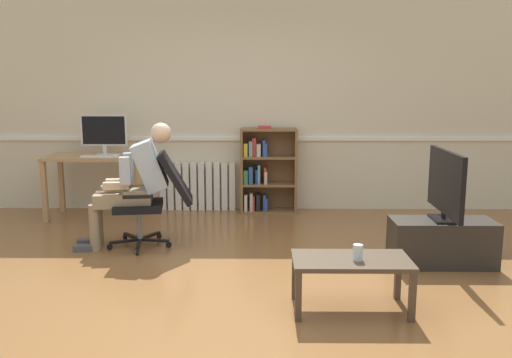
# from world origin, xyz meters

# --- Properties ---
(ground_plane) EXTENTS (18.00, 18.00, 0.00)m
(ground_plane) POSITION_xyz_m (0.00, 0.00, 0.00)
(ground_plane) COLOR brown
(back_wall) EXTENTS (12.00, 0.13, 2.70)m
(back_wall) POSITION_xyz_m (0.00, 2.65, 1.35)
(back_wall) COLOR beige
(back_wall) RESTS_ON ground_plane
(computer_desk) EXTENTS (1.19, 0.61, 0.76)m
(computer_desk) POSITION_xyz_m (-1.78, 2.15, 0.64)
(computer_desk) COLOR tan
(computer_desk) RESTS_ON ground_plane
(imac_monitor) EXTENTS (0.56, 0.14, 0.48)m
(imac_monitor) POSITION_xyz_m (-1.71, 2.23, 1.04)
(imac_monitor) COLOR silver
(imac_monitor) RESTS_ON computer_desk
(keyboard) EXTENTS (0.38, 0.12, 0.02)m
(keyboard) POSITION_xyz_m (-1.73, 2.01, 0.77)
(keyboard) COLOR white
(keyboard) RESTS_ON computer_desk
(computer_mouse) EXTENTS (0.06, 0.10, 0.03)m
(computer_mouse) POSITION_xyz_m (-1.52, 2.03, 0.77)
(computer_mouse) COLOR white
(computer_mouse) RESTS_ON computer_desk
(bookshelf) EXTENTS (0.70, 0.29, 1.09)m
(bookshelf) POSITION_xyz_m (0.24, 2.44, 0.52)
(bookshelf) COLOR brown
(bookshelf) RESTS_ON ground_plane
(radiator) EXTENTS (0.97, 0.08, 0.61)m
(radiator) POSITION_xyz_m (-0.62, 2.54, 0.31)
(radiator) COLOR white
(radiator) RESTS_ON ground_plane
(office_chair) EXTENTS (0.86, 0.63, 0.95)m
(office_chair) POSITION_xyz_m (-0.85, 0.97, 0.52)
(office_chair) COLOR black
(office_chair) RESTS_ON ground_plane
(person_seated) EXTENTS (0.98, 0.44, 1.23)m
(person_seated) POSITION_xyz_m (-1.05, 0.94, 0.65)
(person_seated) COLOR #937F60
(person_seated) RESTS_ON ground_plane
(tv_stand) EXTENTS (0.90, 0.39, 0.41)m
(tv_stand) POSITION_xyz_m (1.82, 0.41, 0.21)
(tv_stand) COLOR #2D2823
(tv_stand) RESTS_ON ground_plane
(tv_screen) EXTENTS (0.21, 0.92, 0.62)m
(tv_screen) POSITION_xyz_m (1.82, 0.41, 0.74)
(tv_screen) COLOR black
(tv_screen) RESTS_ON tv_stand
(coffee_table) EXTENTS (0.83, 0.45, 0.38)m
(coffee_table) POSITION_xyz_m (0.84, -0.58, 0.33)
(coffee_table) COLOR #4C3D2D
(coffee_table) RESTS_ON ground_plane
(drinking_glass) EXTENTS (0.07, 0.07, 0.11)m
(drinking_glass) POSITION_xyz_m (0.88, -0.62, 0.44)
(drinking_glass) COLOR silver
(drinking_glass) RESTS_ON coffee_table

